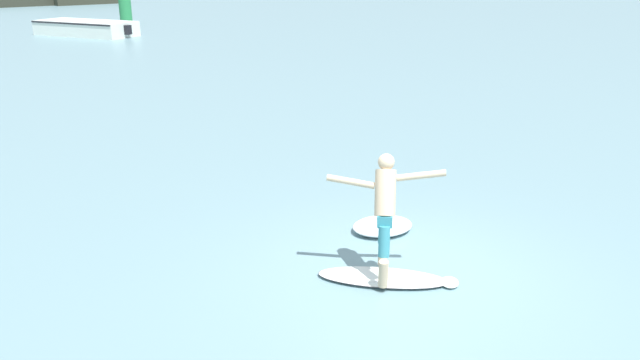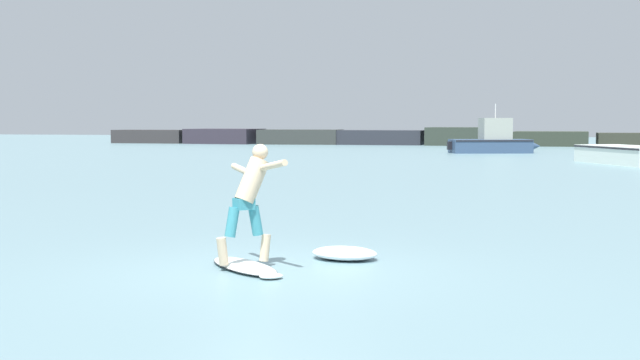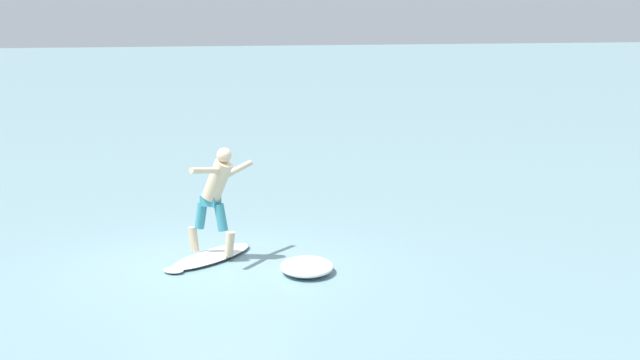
{
  "view_description": "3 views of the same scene",
  "coord_description": "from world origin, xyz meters",
  "px_view_note": "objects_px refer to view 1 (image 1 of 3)",
  "views": [
    {
      "loc": [
        -5.84,
        -5.38,
        4.14
      ],
      "look_at": [
        -0.47,
        1.3,
        1.12
      ],
      "focal_mm": 35.0,
      "sensor_mm": 36.0,
      "label": 1
    },
    {
      "loc": [
        3.81,
        -11.56,
        2.07
      ],
      "look_at": [
        0.19,
        1.91,
        1.13
      ],
      "focal_mm": 50.0,
      "sensor_mm": 36.0,
      "label": 2
    },
    {
      "loc": [
        12.72,
        -2.17,
        3.65
      ],
      "look_at": [
        -0.78,
        1.87,
        1.06
      ],
      "focal_mm": 50.0,
      "sensor_mm": 36.0,
      "label": 3
    }
  ],
  "objects_px": {
    "surfer": "(385,206)",
    "small_boat_offshore": "(84,27)",
    "channel_marker_buoy": "(125,10)",
    "surfboard": "(385,278)"
  },
  "relations": [
    {
      "from": "surfer",
      "to": "small_boat_offshore",
      "type": "height_order",
      "value": "surfer"
    },
    {
      "from": "surfer",
      "to": "surfboard",
      "type": "bearing_deg",
      "value": -116.3
    },
    {
      "from": "surfer",
      "to": "small_boat_offshore",
      "type": "xyz_separation_m",
      "value": [
        7.17,
        32.54,
        -0.6
      ]
    },
    {
      "from": "surfer",
      "to": "channel_marker_buoy",
      "type": "relative_size",
      "value": 0.78
    },
    {
      "from": "small_boat_offshore",
      "to": "channel_marker_buoy",
      "type": "bearing_deg",
      "value": 48.5
    },
    {
      "from": "channel_marker_buoy",
      "to": "small_boat_offshore",
      "type": "bearing_deg",
      "value": -131.5
    },
    {
      "from": "surfer",
      "to": "small_boat_offshore",
      "type": "relative_size",
      "value": 0.23
    },
    {
      "from": "surfer",
      "to": "channel_marker_buoy",
      "type": "distance_m",
      "value": 39.88
    },
    {
      "from": "surfboard",
      "to": "channel_marker_buoy",
      "type": "xyz_separation_m",
      "value": [
        12.07,
        38.12,
        0.86
      ]
    },
    {
      "from": "surfboard",
      "to": "small_boat_offshore",
      "type": "bearing_deg",
      "value": 77.53
    }
  ]
}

